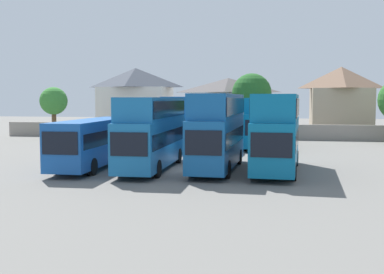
% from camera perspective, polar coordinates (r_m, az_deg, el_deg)
% --- Properties ---
extents(ground, '(140.00, 140.00, 0.00)m').
position_cam_1_polar(ground, '(50.23, 3.01, -0.93)').
color(ground, slate).
extents(depot_boundary_wall, '(56.00, 0.50, 1.80)m').
position_cam_1_polar(depot_boundary_wall, '(57.66, 3.95, 0.67)').
color(depot_boundary_wall, gray).
rests_on(depot_boundary_wall, ground).
extents(bus_1, '(2.76, 11.44, 3.34)m').
position_cam_1_polar(bus_1, '(34.36, -11.46, -0.35)').
color(bus_1, '#1851A3').
rests_on(bus_1, ground).
extents(bus_2, '(2.71, 11.06, 4.88)m').
position_cam_1_polar(bus_2, '(32.80, -4.67, 0.96)').
color(bus_2, '#1764A2').
rests_on(bus_2, ground).
extents(bus_3, '(2.76, 10.43, 5.10)m').
position_cam_1_polar(bus_3, '(32.27, 3.08, 1.12)').
color(bus_3, '#135595').
rests_on(bus_3, ground).
extents(bus_4, '(3.17, 10.41, 5.07)m').
position_cam_1_polar(bus_4, '(31.93, 10.04, 0.99)').
color(bus_4, '#0B6594').
rests_on(bus_4, ground).
extents(bus_5, '(3.21, 11.04, 4.97)m').
position_cam_1_polar(bus_5, '(48.46, -1.24, 2.19)').
color(bus_5, '#1557A8').
rests_on(bus_5, ground).
extents(bus_6, '(2.70, 10.15, 3.48)m').
position_cam_1_polar(bus_6, '(47.66, 3.29, 1.16)').
color(bus_6, '#16599E').
rests_on(bus_6, ground).
extents(bus_7, '(2.89, 10.63, 4.87)m').
position_cam_1_polar(bus_7, '(47.72, 7.73, 2.05)').
color(bus_7, '#0A6597').
rests_on(bus_7, ground).
extents(house_terrace_left, '(9.72, 7.21, 9.05)m').
position_cam_1_polar(house_terrace_left, '(67.81, -6.67, 4.38)').
color(house_terrace_left, silver).
rests_on(house_terrace_left, ground).
extents(house_terrace_centre, '(9.99, 6.51, 7.52)m').
position_cam_1_polar(house_terrace_centre, '(64.25, 4.29, 3.68)').
color(house_terrace_centre, silver).
rests_on(house_terrace_centre, ground).
extents(house_terrace_right, '(7.84, 6.88, 8.90)m').
position_cam_1_polar(house_terrace_right, '(65.29, 17.19, 4.13)').
color(house_terrace_right, tan).
rests_on(house_terrace_right, ground).
extents(tree_behind_wall, '(3.31, 3.31, 6.19)m').
position_cam_1_polar(tree_behind_wall, '(60.37, -16.05, 4.06)').
color(tree_behind_wall, brown).
rests_on(tree_behind_wall, ground).
extents(tree_right_of_lot, '(4.84, 4.84, 7.91)m').
position_cam_1_polar(tree_right_of_lot, '(59.79, 7.07, 5.15)').
color(tree_right_of_lot, brown).
rests_on(tree_right_of_lot, ground).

